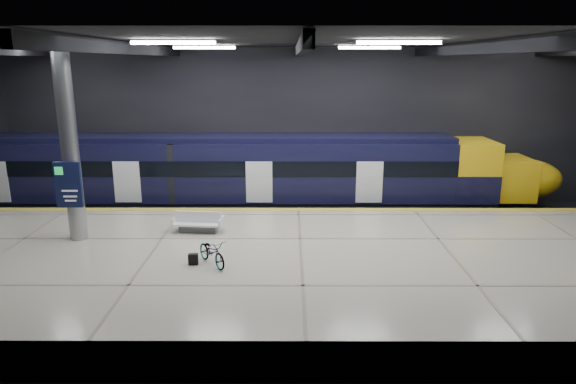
{
  "coord_description": "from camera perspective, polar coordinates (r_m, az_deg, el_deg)",
  "views": [
    {
      "loc": [
        -0.38,
        -18.54,
        7.33
      ],
      "look_at": [
        -0.45,
        1.5,
        2.2
      ],
      "focal_mm": 32.0,
      "sensor_mm": 36.0,
      "label": 1
    }
  ],
  "objects": [
    {
      "name": "platform",
      "position": [
        17.42,
        1.44,
        -8.55
      ],
      "size": [
        30.0,
        11.0,
        1.1
      ],
      "primitive_type": "cube",
      "color": "#B8AE9C",
      "rests_on": "ground"
    },
    {
      "name": "info_column",
      "position": [
        19.31,
        -23.14,
        4.67
      ],
      "size": [
        0.9,
        0.78,
        6.9
      ],
      "color": "#9EA0A5",
      "rests_on": "platform"
    },
    {
      "name": "rails",
      "position": [
        25.11,
        1.05,
        -2.43
      ],
      "size": [
        30.0,
        1.52,
        0.16
      ],
      "color": "gray",
      "rests_on": "ground"
    },
    {
      "name": "ground",
      "position": [
        19.94,
        1.28,
        -7.21
      ],
      "size": [
        30.0,
        30.0,
        0.0
      ],
      "primitive_type": "plane",
      "color": "black",
      "rests_on": "ground"
    },
    {
      "name": "pannier_bag",
      "position": [
        16.55,
        -10.49,
        -7.36
      ],
      "size": [
        0.31,
        0.2,
        0.35
      ],
      "primitive_type": "cube",
      "rotation": [
        0.0,
        0.0,
        0.06
      ],
      "color": "black",
      "rests_on": "platform"
    },
    {
      "name": "safety_strip",
      "position": [
        22.18,
        1.16,
        -1.94
      ],
      "size": [
        30.0,
        0.4,
        0.01
      ],
      "primitive_type": "cube",
      "color": "gold",
      "rests_on": "platform"
    },
    {
      "name": "bicycle",
      "position": [
        16.36,
        -8.45,
        -6.6
      ],
      "size": [
        1.39,
        1.63,
        0.84
      ],
      "primitive_type": "imported",
      "rotation": [
        0.0,
        0.0,
        0.62
      ],
      "color": "#99999E",
      "rests_on": "platform"
    },
    {
      "name": "train",
      "position": [
        24.74,
        -5.83,
        1.98
      ],
      "size": [
        29.4,
        2.84,
        3.79
      ],
      "color": "black",
      "rests_on": "ground"
    },
    {
      "name": "room_shell",
      "position": [
        18.62,
        1.37,
        9.39
      ],
      "size": [
        30.1,
        16.1,
        8.05
      ],
      "color": "black",
      "rests_on": "ground"
    },
    {
      "name": "bench",
      "position": [
        19.54,
        -9.93,
        -3.59
      ],
      "size": [
        1.88,
        0.92,
        0.8
      ],
      "rotation": [
        0.0,
        0.0,
        -0.09
      ],
      "color": "#595B60",
      "rests_on": "platform"
    }
  ]
}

